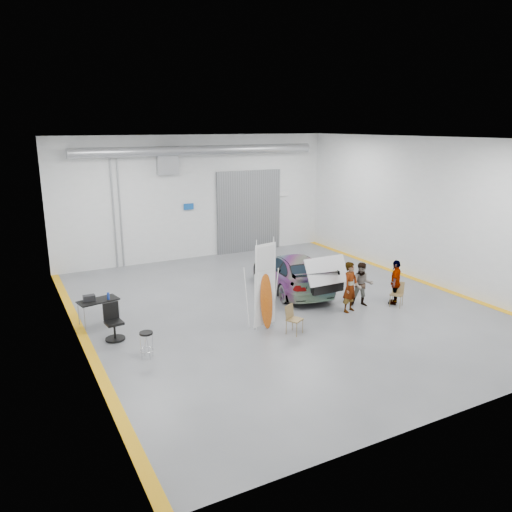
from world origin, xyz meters
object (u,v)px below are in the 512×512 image
surfboard_display (265,293)px  folding_chair_far (396,299)px  folding_chair_near (294,325)px  work_table (96,300)px  sedan_car (292,272)px  person_b (362,284)px  person_a (350,287)px  office_chair (114,324)px  person_c (396,282)px  shop_stool (147,345)px

surfboard_display → folding_chair_far: (5.25, -0.45, -0.94)m
folding_chair_near → folding_chair_far: 4.63m
work_table → sedan_car: bearing=0.0°
person_b → folding_chair_far: person_b is taller
surfboard_display → person_a: bearing=-12.3°
sedan_car → folding_chair_far: size_ratio=5.56×
person_b → work_table: person_b is taller
sedan_car → office_chair: bearing=21.9°
sedan_car → person_b: (1.28, -2.80, 0.10)m
person_b → person_c: person_c is taller
person_c → sedan_car: bearing=-90.3°
person_a → folding_chair_near: size_ratio=1.95×
shop_stool → office_chair: bearing=107.1°
surfboard_display → office_chair: size_ratio=2.63×
surfboard_display → office_chair: (-4.53, 1.41, -0.71)m
person_c → surfboard_display: bearing=-40.8°
person_b → surfboard_display: bearing=-145.5°
person_a → office_chair: size_ratio=1.59×
sedan_car → folding_chair_near: sedan_car is taller
person_b → person_c: 1.30m
surfboard_display → shop_stool: size_ratio=3.81×
surfboard_display → shop_stool: (-4.00, -0.34, -0.82)m
work_table → person_a: bearing=-20.4°
person_b → work_table: bearing=-165.4°
person_a → office_chair: person_a is taller
sedan_car → shop_stool: 7.64m
sedan_car → office_chair: size_ratio=4.37×
folding_chair_near → office_chair: bearing=129.2°
surfboard_display → sedan_car: bearing=34.9°
surfboard_display → folding_chair_far: bearing=-16.1°
shop_stool → surfboard_display: bearing=4.9°
folding_chair_near → shop_stool: (-4.63, 0.48, 0.10)m
folding_chair_far → shop_stool: bearing=-124.5°
sedan_car → work_table: sedan_car is taller
person_a → shop_stool: size_ratio=2.31×
person_a → sedan_car: bearing=79.2°
office_chair → person_b: bearing=-14.4°
shop_stool → person_c: bearing=0.8°
person_b → folding_chair_near: (-3.52, -1.00, -0.53)m
sedan_car → work_table: (-7.63, -0.00, 0.09)m
person_c → work_table: size_ratio=1.21×
sedan_car → surfboard_display: surfboard_display is taller
sedan_car → person_a: (0.54, -3.04, 0.19)m
surfboard_display → work_table: bearing=136.8°
work_table → office_chair: size_ratio=1.22×
sedan_car → person_c: person_c is taller
office_chair → folding_chair_far: bearing=-17.1°
sedan_car → person_c: size_ratio=2.97×
sedan_car → person_b: 3.08m
person_c → surfboard_display: 5.40m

